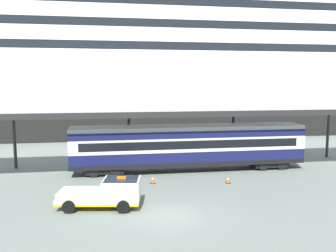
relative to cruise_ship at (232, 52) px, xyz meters
name	(u,v)px	position (x,y,z in m)	size (l,w,h in m)	color
ground_plane	(170,215)	(-18.09, -41.65, -13.38)	(400.00, 400.00, 0.00)	slate
cruise_ship	(232,52)	(0.00, 0.00, 0.00)	(139.21, 27.76, 39.05)	black
platform_canopy	(188,108)	(-14.63, -30.77, -7.75)	(41.93, 6.21, 5.85)	#B7B7B7
train_carriage	(189,145)	(-14.63, -31.17, -11.08)	(20.88, 2.81, 4.11)	black
service_truck	(107,192)	(-21.82, -39.66, -12.39)	(5.45, 2.86, 2.02)	silver
traffic_cone_near	(228,179)	(-12.43, -35.63, -13.08)	(0.36, 0.36, 0.62)	black
traffic_cone_mid	(153,179)	(-18.34, -34.78, -13.04)	(0.36, 0.36, 0.70)	black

